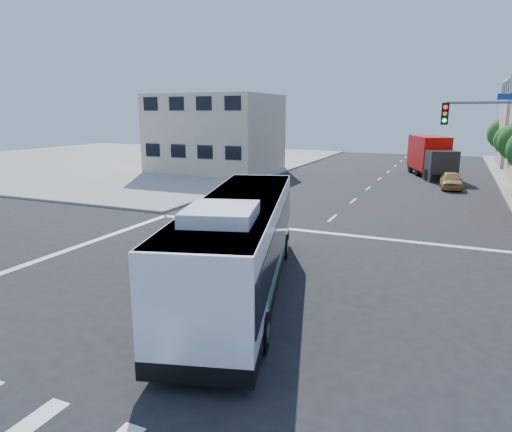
% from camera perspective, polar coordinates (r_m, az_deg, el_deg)
% --- Properties ---
extents(ground, '(120.00, 120.00, 0.00)m').
position_cam_1_polar(ground, '(15.84, -2.31, -10.06)').
color(ground, black).
rests_on(ground, ground).
extents(sidewalk_nw, '(50.00, 50.00, 0.15)m').
position_cam_1_polar(sidewalk_nw, '(63.77, -17.22, 6.75)').
color(sidewalk_nw, gray).
rests_on(sidewalk_nw, ground).
extents(building_west, '(12.06, 10.06, 8.00)m').
position_cam_1_polar(building_west, '(49.10, -5.06, 10.23)').
color(building_west, '#C0B4A0').
rests_on(building_west, ground).
extents(street_tree_c, '(3.40, 3.40, 5.29)m').
position_cam_1_polar(street_tree_c, '(57.37, 29.36, 8.48)').
color(street_tree_c, '#392314').
rests_on(street_tree_c, ground).
extents(street_tree_d, '(4.00, 4.00, 6.03)m').
position_cam_1_polar(street_tree_d, '(65.32, 28.75, 9.24)').
color(street_tree_d, '#392314').
rests_on(street_tree_d, ground).
extents(transit_bus, '(5.98, 12.69, 3.68)m').
position_cam_1_polar(transit_bus, '(15.64, -1.99, -3.36)').
color(transit_bus, black).
rests_on(transit_bus, ground).
extents(box_truck, '(5.22, 8.98, 3.89)m').
position_cam_1_polar(box_truck, '(48.12, 21.05, 6.86)').
color(box_truck, '#232227').
rests_on(box_truck, ground).
extents(parked_car, '(1.96, 4.20, 1.39)m').
position_cam_1_polar(parked_car, '(41.08, 23.21, 4.12)').
color(parked_car, tan).
rests_on(parked_car, ground).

